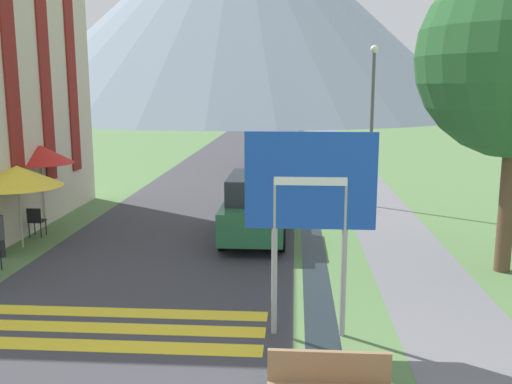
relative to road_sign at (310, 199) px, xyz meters
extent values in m
plane|color=#517542|center=(-0.95, 15.81, -2.39)|extent=(160.00, 160.00, 0.00)
cube|color=#38383D|center=(-3.45, 25.81, -2.38)|extent=(6.40, 60.00, 0.01)
cube|color=slate|center=(2.65, 25.81, -2.38)|extent=(2.20, 60.00, 0.01)
cube|color=black|center=(0.25, 25.81, -2.39)|extent=(0.60, 60.00, 0.00)
cube|color=yellow|center=(-3.45, -0.69, -2.38)|extent=(5.44, 0.44, 0.01)
cube|color=yellow|center=(-3.45, 0.01, -2.38)|extent=(5.44, 0.44, 0.01)
cube|color=yellow|center=(-3.45, 0.71, -2.38)|extent=(5.44, 0.44, 0.01)
cone|color=gray|center=(-8.77, 78.54, 13.40)|extent=(69.52, 69.52, 31.57)
cube|color=maroon|center=(-7.84, 5.72, 2.97)|extent=(0.06, 0.70, 8.03)
cube|color=maroon|center=(-7.84, 7.81, 2.97)|extent=(0.06, 0.70, 8.03)
cube|color=maroon|center=(-7.84, 9.91, 2.97)|extent=(0.06, 0.70, 8.03)
cylinder|color=#9E9EA3|center=(-0.59, 0.02, -1.01)|extent=(0.10, 0.10, 2.75)
cylinder|color=#9E9EA3|center=(0.59, 0.02, -1.01)|extent=(0.10, 0.10, 2.75)
cube|color=#1947B7|center=(0.00, 0.00, 0.31)|extent=(2.17, 0.05, 1.62)
cube|color=white|center=(0.00, -0.03, 0.31)|extent=(1.20, 0.02, 0.14)
cube|color=#846647|center=(0.25, -1.94, -1.96)|extent=(1.70, 0.08, 0.45)
cube|color=#28663D|center=(-1.35, 6.37, -1.67)|extent=(1.65, 4.48, 0.84)
cube|color=#23282D|center=(-1.35, 6.14, -0.91)|extent=(1.40, 2.46, 0.68)
cylinder|color=black|center=(-2.14, 7.76, -2.09)|extent=(0.18, 0.60, 0.60)
cylinder|color=black|center=(-0.57, 7.76, -2.09)|extent=(0.18, 0.60, 0.60)
cylinder|color=black|center=(-2.14, 4.98, -2.09)|extent=(0.18, 0.60, 0.60)
cylinder|color=black|center=(-0.57, 4.98, -2.09)|extent=(0.18, 0.60, 0.60)
cube|color=#A31919|center=(-1.43, 20.27, -1.67)|extent=(1.86, 3.89, 0.84)
cube|color=#23282D|center=(-1.43, 20.08, -0.91)|extent=(1.58, 2.14, 0.68)
cylinder|color=black|center=(-2.32, 21.48, -2.09)|extent=(0.18, 0.60, 0.60)
cylinder|color=black|center=(-0.54, 21.48, -2.09)|extent=(0.18, 0.60, 0.60)
cylinder|color=black|center=(-2.32, 19.06, -2.09)|extent=(0.18, 0.60, 0.60)
cylinder|color=black|center=(-0.54, 19.06, -2.09)|extent=(0.18, 0.60, 0.60)
cube|color=black|center=(-7.56, 6.03, -1.94)|extent=(0.40, 0.40, 0.04)
cube|color=black|center=(-7.56, 5.85, -1.74)|extent=(0.40, 0.04, 0.40)
cylinder|color=black|center=(-7.73, 6.20, -2.16)|extent=(0.03, 0.03, 0.45)
cylinder|color=black|center=(-7.39, 6.20, -2.16)|extent=(0.03, 0.03, 0.45)
cylinder|color=black|center=(-7.73, 5.86, -2.16)|extent=(0.03, 0.03, 0.45)
cylinder|color=black|center=(-7.39, 5.86, -2.16)|extent=(0.03, 0.03, 0.45)
cylinder|color=black|center=(-7.08, 3.05, -2.16)|extent=(0.03, 0.03, 0.45)
cylinder|color=#B7B2A8|center=(-7.47, 4.89, -1.38)|extent=(0.06, 0.06, 2.02)
cone|color=yellow|center=(-7.47, 4.89, -0.46)|extent=(2.31, 2.31, 0.55)
cylinder|color=#B7B2A8|center=(-7.81, 7.10, -1.22)|extent=(0.06, 0.06, 2.33)
cone|color=red|center=(-7.81, 7.10, -0.16)|extent=(1.92, 1.92, 0.54)
cylinder|color=#282833|center=(-7.54, 4.00, -2.16)|extent=(0.14, 0.14, 0.46)
cylinder|color=#515156|center=(2.39, 10.89, 0.28)|extent=(0.12, 0.12, 5.33)
sphere|color=silver|center=(2.39, 10.89, 3.06)|extent=(0.28, 0.28, 0.28)
cylinder|color=brown|center=(4.57, 3.78, -0.90)|extent=(0.36, 0.36, 2.97)
camera|label=1|loc=(-0.26, -9.28, 1.86)|focal=40.00mm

